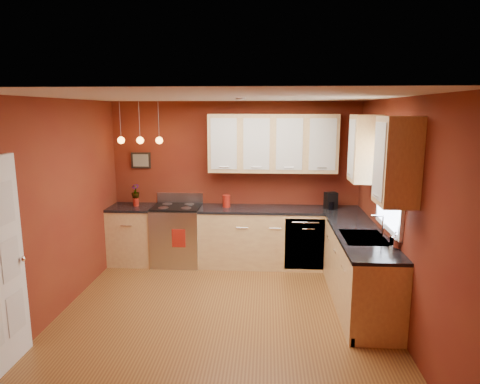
# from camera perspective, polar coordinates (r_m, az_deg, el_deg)

# --- Properties ---
(floor) EXTENTS (4.20, 4.20, 0.00)m
(floor) POSITION_cam_1_polar(r_m,az_deg,el_deg) (5.40, -2.32, -16.23)
(floor) COLOR brown
(floor) RESTS_ON ground
(ceiling) EXTENTS (4.00, 4.20, 0.02)m
(ceiling) POSITION_cam_1_polar(r_m,az_deg,el_deg) (4.81, -2.57, 12.55)
(ceiling) COLOR beige
(ceiling) RESTS_ON wall_back
(wall_back) EXTENTS (4.00, 0.02, 2.60)m
(wall_back) POSITION_cam_1_polar(r_m,az_deg,el_deg) (6.99, -0.63, 1.32)
(wall_back) COLOR maroon
(wall_back) RESTS_ON floor
(wall_front) EXTENTS (4.00, 0.02, 2.60)m
(wall_front) POSITION_cam_1_polar(r_m,az_deg,el_deg) (2.96, -6.80, -12.19)
(wall_front) COLOR maroon
(wall_front) RESTS_ON floor
(wall_left) EXTENTS (0.02, 4.20, 2.60)m
(wall_left) POSITION_cam_1_polar(r_m,az_deg,el_deg) (5.52, -23.56, -2.16)
(wall_left) COLOR maroon
(wall_left) RESTS_ON floor
(wall_right) EXTENTS (0.02, 4.20, 2.60)m
(wall_right) POSITION_cam_1_polar(r_m,az_deg,el_deg) (5.14, 20.37, -2.86)
(wall_right) COLOR maroon
(wall_right) RESTS_ON floor
(base_cabinets_back_left) EXTENTS (0.70, 0.60, 0.90)m
(base_cabinets_back_left) POSITION_cam_1_polar(r_m,az_deg,el_deg) (7.21, -14.06, -5.65)
(base_cabinets_back_left) COLOR #E7C57C
(base_cabinets_back_left) RESTS_ON floor
(base_cabinets_back_right) EXTENTS (2.54, 0.60, 0.90)m
(base_cabinets_back_right) POSITION_cam_1_polar(r_m,az_deg,el_deg) (6.88, 5.30, -6.16)
(base_cabinets_back_right) COLOR #E7C57C
(base_cabinets_back_right) RESTS_ON floor
(base_cabinets_right) EXTENTS (0.60, 2.10, 0.90)m
(base_cabinets_right) POSITION_cam_1_polar(r_m,az_deg,el_deg) (5.72, 15.59, -10.09)
(base_cabinets_right) COLOR #E7C57C
(base_cabinets_right) RESTS_ON floor
(counter_back_left) EXTENTS (0.70, 0.62, 0.04)m
(counter_back_left) POSITION_cam_1_polar(r_m,az_deg,el_deg) (7.09, -14.23, -2.01)
(counter_back_left) COLOR black
(counter_back_left) RESTS_ON base_cabinets_back_left
(counter_back_right) EXTENTS (2.54, 0.62, 0.04)m
(counter_back_right) POSITION_cam_1_polar(r_m,az_deg,el_deg) (6.76, 5.37, -2.35)
(counter_back_right) COLOR black
(counter_back_right) RESTS_ON base_cabinets_back_right
(counter_right) EXTENTS (0.62, 2.10, 0.04)m
(counter_right) POSITION_cam_1_polar(r_m,az_deg,el_deg) (5.58, 15.84, -5.57)
(counter_right) COLOR black
(counter_right) RESTS_ON base_cabinets_right
(gas_range) EXTENTS (0.76, 0.64, 1.11)m
(gas_range) POSITION_cam_1_polar(r_m,az_deg,el_deg) (7.02, -8.35, -5.63)
(gas_range) COLOR #B4B4B9
(gas_range) RESTS_ON floor
(dishwasher_front) EXTENTS (0.60, 0.02, 0.80)m
(dishwasher_front) POSITION_cam_1_polar(r_m,az_deg,el_deg) (6.63, 8.59, -6.91)
(dishwasher_front) COLOR #B4B4B9
(dishwasher_front) RESTS_ON base_cabinets_back_right
(sink) EXTENTS (0.50, 0.70, 0.33)m
(sink) POSITION_cam_1_polar(r_m,az_deg,el_deg) (5.44, 16.18, -6.06)
(sink) COLOR #929297
(sink) RESTS_ON counter_right
(window) EXTENTS (0.06, 1.02, 1.22)m
(window) POSITION_cam_1_polar(r_m,az_deg,el_deg) (5.34, 19.47, 1.95)
(window) COLOR white
(window) RESTS_ON wall_right
(upper_cabinets_back) EXTENTS (2.00, 0.35, 0.90)m
(upper_cabinets_back) POSITION_cam_1_polar(r_m,az_deg,el_deg) (6.72, 4.38, 6.49)
(upper_cabinets_back) COLOR #E7C57C
(upper_cabinets_back) RESTS_ON wall_back
(upper_cabinets_right) EXTENTS (0.35, 1.95, 0.90)m
(upper_cabinets_right) POSITION_cam_1_polar(r_m,az_deg,el_deg) (5.29, 18.02, 4.83)
(upper_cabinets_right) COLOR #E7C57C
(upper_cabinets_right) RESTS_ON wall_right
(wall_picture) EXTENTS (0.32, 0.03, 0.26)m
(wall_picture) POSITION_cam_1_polar(r_m,az_deg,el_deg) (7.21, -13.07, 4.14)
(wall_picture) COLOR black
(wall_picture) RESTS_ON wall_back
(pendant_lights) EXTENTS (0.71, 0.11, 0.66)m
(pendant_lights) POSITION_cam_1_polar(r_m,az_deg,el_deg) (6.83, -13.18, 6.80)
(pendant_lights) COLOR #929297
(pendant_lights) RESTS_ON ceiling
(red_canister) EXTENTS (0.13, 0.13, 0.19)m
(red_canister) POSITION_cam_1_polar(r_m,az_deg,el_deg) (6.79, -1.82, -1.22)
(red_canister) COLOR #9D1C11
(red_canister) RESTS_ON counter_back_right
(red_vase) EXTENTS (0.09, 0.09, 0.14)m
(red_vase) POSITION_cam_1_polar(r_m,az_deg,el_deg) (7.08, -13.72, -1.25)
(red_vase) COLOR #9D1C11
(red_vase) RESTS_ON counter_back_left
(flowers) EXTENTS (0.15, 0.15, 0.23)m
(flowers) POSITION_cam_1_polar(r_m,az_deg,el_deg) (7.05, -13.78, 0.07)
(flowers) COLOR #9D1C11
(flowers) RESTS_ON red_vase
(coffee_maker) EXTENTS (0.21, 0.21, 0.26)m
(coffee_maker) POSITION_cam_1_polar(r_m,az_deg,el_deg) (6.83, 12.01, -1.21)
(coffee_maker) COLOR black
(coffee_maker) RESTS_ON counter_back_right
(soap_pump) EXTENTS (0.11, 0.11, 0.20)m
(soap_pump) POSITION_cam_1_polar(r_m,az_deg,el_deg) (5.08, 20.00, -6.01)
(soap_pump) COLOR white
(soap_pump) RESTS_ON counter_right
(dish_towel) EXTENTS (0.21, 0.01, 0.28)m
(dish_towel) POSITION_cam_1_polar(r_m,az_deg,el_deg) (6.68, -8.19, -6.13)
(dish_towel) COLOR #9D1C11
(dish_towel) RESTS_ON gas_range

